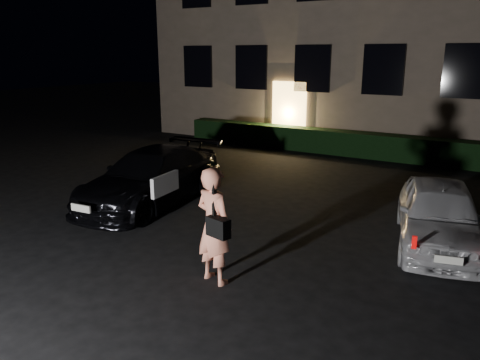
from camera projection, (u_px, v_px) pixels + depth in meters
The scene contains 5 objects.
ground at pixel (199, 276), 7.72m from camera, with size 80.00×80.00×0.00m, color black.
hedge at pixel (374, 146), 16.32m from camera, with size 15.00×0.70×0.85m, color black.
sedan at pixel (151, 177), 11.31m from camera, with size 2.24×4.70×1.31m.
hatch at pixel (439, 214), 8.82m from camera, with size 2.25×3.88×1.24m.
man at pixel (214, 226), 7.31m from camera, with size 0.80×0.61×1.90m.
Camera 1 is at (4.19, -5.69, 3.56)m, focal length 35.00 mm.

